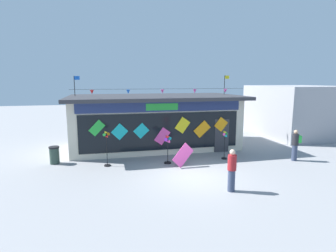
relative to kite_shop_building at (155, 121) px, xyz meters
name	(u,v)px	position (x,y,z in m)	size (l,w,h in m)	color
ground_plane	(194,177)	(0.66, -6.13, -1.70)	(80.00, 80.00, 0.00)	gray
kite_shop_building	(155,121)	(0.00, 0.00, 0.00)	(10.59, 5.67, 4.62)	beige
wind_spinner_far_left	(107,145)	(-3.11, -3.64, -0.59)	(0.35, 0.32, 1.81)	black
wind_spinner_left	(168,145)	(-0.03, -3.91, -0.72)	(0.43, 0.37, 1.52)	black
wind_spinner_center_left	(225,141)	(3.18, -3.82, -0.68)	(0.36, 0.30, 1.59)	black
person_near_camera	(295,144)	(6.76, -4.94, -0.81)	(0.47, 0.37, 1.68)	#333D56
person_mid_plaza	(232,170)	(1.55, -7.98, -0.84)	(0.34, 0.34, 1.68)	#333D56
trash_bin	(54,155)	(-5.77, -2.57, -1.24)	(0.52, 0.52, 0.91)	#2D4238
display_kite_on_ground	(183,155)	(0.58, -4.63, -1.09)	(0.62, 0.03, 1.12)	#EA4CA3
neighbour_building	(297,110)	(11.75, 1.39, 0.24)	(5.88, 6.62, 3.87)	#99999E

